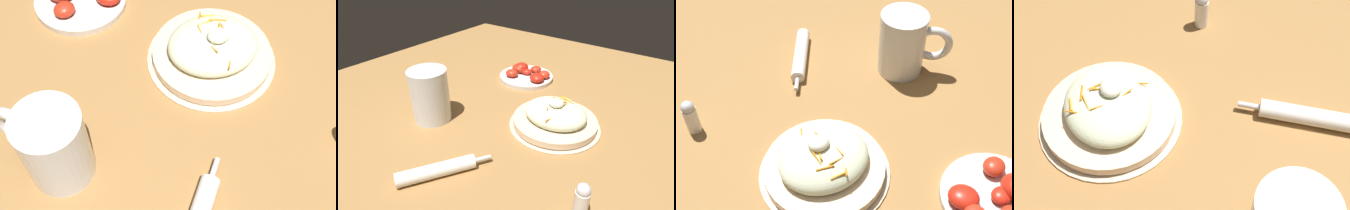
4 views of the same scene
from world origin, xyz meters
The scene contains 4 objects.
ground_plane centered at (0.00, 0.00, 0.00)m, with size 1.43×1.43×0.00m, color #9E703D.
salad_plate centered at (-0.10, -0.04, 0.03)m, with size 0.23×0.23×0.08m.
napkin_roll centered at (0.01, 0.26, 0.01)m, with size 0.12×0.18×0.03m.
salt_shaker centered at (-0.26, 0.18, 0.04)m, with size 0.03×0.03×0.07m.
Camera 4 is at (0.33, -0.06, 0.58)m, focal length 46.25 mm.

